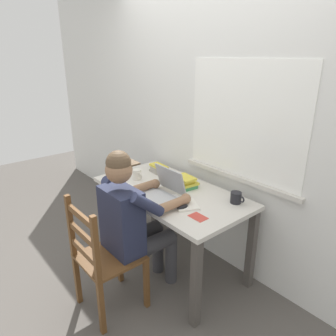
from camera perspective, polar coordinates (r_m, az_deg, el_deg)
The scene contains 14 objects.
ground_plane at distance 3.03m, azimuth 0.41°, elevation -17.13°, with size 8.00×8.00×0.00m, color #56514C.
back_wall at distance 2.77m, azimuth 7.67°, elevation 8.79°, with size 6.00×0.08×2.60m.
desk at distance 2.69m, azimuth 0.45°, elevation -6.07°, with size 1.38×0.73×0.75m.
seated_person at distance 2.38m, azimuth -6.33°, elevation -9.20°, with size 0.50×0.60×1.23m.
wooden_chair at distance 2.38m, azimuth -11.92°, elevation -15.92°, with size 0.42×0.42×0.93m.
laptop at distance 2.51m, azimuth -1.07°, elevation -4.11°, with size 0.33×0.29×0.23m.
computer_mouse at distance 2.33m, azimuth 2.65°, elevation -7.14°, with size 0.06×0.10×0.03m, color black.
coffee_mug_white at distance 2.86m, azimuth -5.72°, elevation -1.20°, with size 0.12×0.08×0.10m.
coffee_mug_dark at distance 2.46m, azimuth 12.43°, elevation -5.36°, with size 0.12×0.09×0.09m.
book_stack_main at distance 2.69m, azimuth 3.25°, elevation -2.57°, with size 0.21×0.18×0.10m.
book_stack_side at distance 3.02m, azimuth -1.70°, elevation -0.17°, with size 0.20×0.12×0.08m.
paper_pile_near_laptop at distance 2.45m, azimuth 0.87°, elevation -6.01°, with size 0.20×0.15×0.01m, color white.
paper_pile_back_corner at distance 2.38m, azimuth 3.39°, elevation -6.83°, with size 0.18×0.16×0.02m, color silver.
landscape_photo_print at distance 2.24m, azimuth 5.57°, elevation -8.98°, with size 0.13×0.09×0.00m, color #C63D33.
Camera 1 is at (1.83, -1.57, 1.84)m, focal length 33.10 mm.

